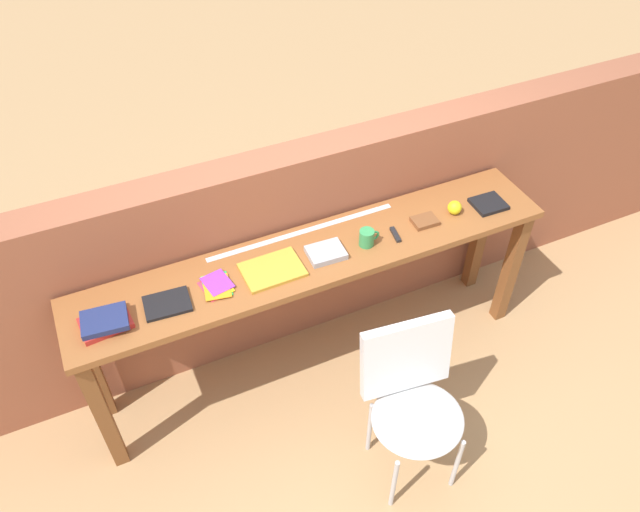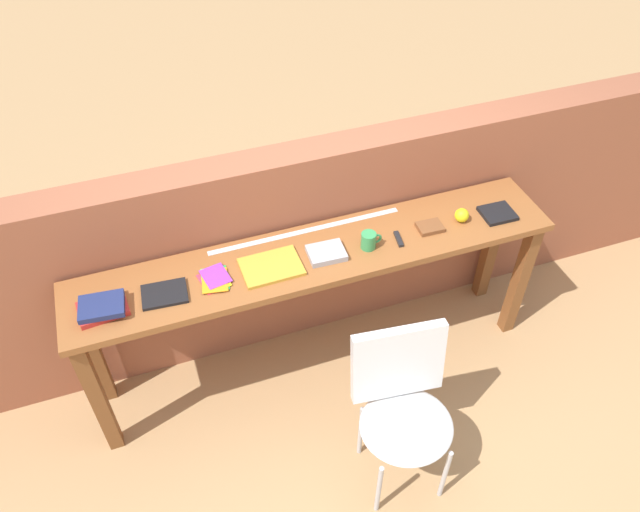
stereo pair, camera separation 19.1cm
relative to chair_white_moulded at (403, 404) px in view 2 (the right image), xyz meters
name	(u,v)px [view 2 (the right image)]	position (x,y,z in m)	size (l,w,h in m)	color
ground_plane	(335,400)	(-0.16, 0.45, -0.53)	(40.00, 40.00, 0.00)	tan
brick_wall_back	(297,245)	(-0.16, 1.09, 0.10)	(6.00, 0.20, 1.26)	#935138
sideboard	(317,272)	(-0.16, 0.75, 0.21)	(2.50, 0.44, 0.88)	brown
chair_white_moulded	(403,404)	(0.00, 0.00, 0.00)	(0.49, 0.50, 0.89)	silver
book_stack_leftmost	(102,308)	(-1.20, 0.70, 0.38)	(0.23, 0.19, 0.06)	red
magazine_cycling	(164,294)	(-0.93, 0.71, 0.36)	(0.21, 0.16, 0.02)	black
pamphlet_pile_colourful	(215,279)	(-0.68, 0.73, 0.36)	(0.16, 0.19, 0.01)	#E5334C
book_open_centre	(271,267)	(-0.41, 0.72, 0.36)	(0.29, 0.21, 0.02)	gold
book_grey_hardcover	(326,253)	(-0.12, 0.71, 0.37)	(0.18, 0.14, 0.03)	#9E9EA3
mug	(369,240)	(0.10, 0.70, 0.40)	(0.11, 0.08, 0.09)	#338C4C
multitool_folded	(399,239)	(0.26, 0.69, 0.36)	(0.02, 0.11, 0.02)	black
leather_journal_brown	(430,227)	(0.45, 0.72, 0.37)	(0.13, 0.10, 0.02)	brown
sports_ball_small	(462,215)	(0.64, 0.72, 0.39)	(0.08, 0.08, 0.08)	yellow
book_repair_rightmost	(498,213)	(0.84, 0.70, 0.36)	(0.17, 0.15, 0.02)	black
ruler_metal_back_edge	(305,231)	(-0.17, 0.92, 0.35)	(1.03, 0.03, 0.00)	silver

